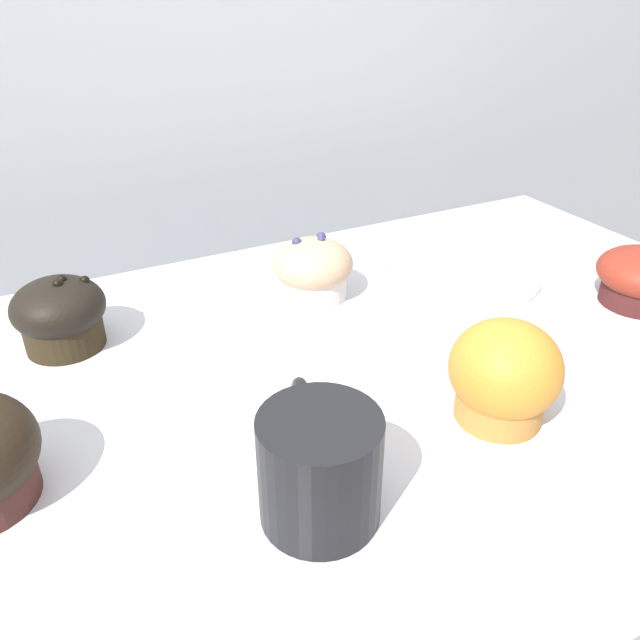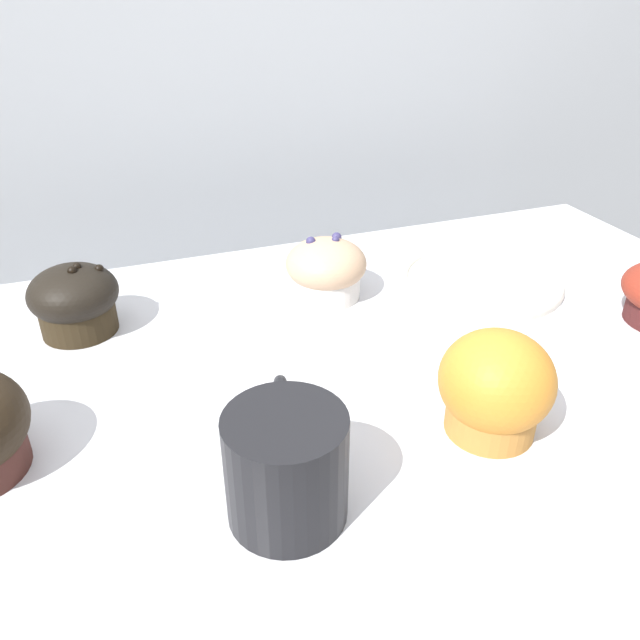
% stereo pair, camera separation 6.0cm
% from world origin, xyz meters
% --- Properties ---
extents(wall_back, '(3.20, 0.10, 1.80)m').
position_xyz_m(wall_back, '(0.00, 0.60, 0.90)').
color(wall_back, '#B2B7BC').
rests_on(wall_back, ground).
extents(muffin_front_center, '(0.09, 0.09, 0.09)m').
position_xyz_m(muffin_front_center, '(0.06, -0.12, 0.97)').
color(muffin_front_center, '#C18038').
rests_on(muffin_front_center, display_counter).
extents(muffin_back_left, '(0.09, 0.09, 0.07)m').
position_xyz_m(muffin_back_left, '(0.02, 0.15, 0.96)').
color(muffin_back_left, silver).
rests_on(muffin_back_left, display_counter).
extents(muffin_back_right, '(0.09, 0.09, 0.08)m').
position_xyz_m(muffin_back_right, '(-0.26, 0.17, 0.96)').
color(muffin_back_right, black).
rests_on(muffin_back_right, display_counter).
extents(coffee_cup, '(0.09, 0.13, 0.08)m').
position_xyz_m(coffee_cup, '(-0.13, -0.15, 0.97)').
color(coffee_cup, black).
rests_on(coffee_cup, display_counter).
extents(serving_plate, '(0.20, 0.20, 0.01)m').
position_xyz_m(serving_plate, '(0.21, 0.12, 0.93)').
color(serving_plate, beige).
rests_on(serving_plate, display_counter).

